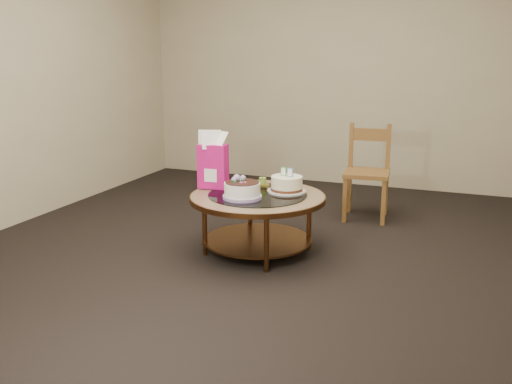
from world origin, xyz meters
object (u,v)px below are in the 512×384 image
at_px(coffee_table, 258,204).
at_px(gift_bag, 213,160).
at_px(decorated_cake, 242,191).
at_px(dining_chair, 367,171).
at_px(cream_cake, 287,184).

bearing_deg(coffee_table, gift_bag, 170.75).
bearing_deg(decorated_cake, gift_bag, 147.29).
bearing_deg(decorated_cake, coffee_table, 67.01).
bearing_deg(gift_bag, decorated_cake, -38.03).
distance_m(decorated_cake, dining_chair, 1.53).
xyz_separation_m(gift_bag, dining_chair, (0.99, 1.16, -0.25)).
xyz_separation_m(decorated_cake, dining_chair, (0.65, 1.38, -0.08)).
xyz_separation_m(coffee_table, decorated_cake, (-0.06, -0.15, 0.13)).
distance_m(coffee_table, gift_bag, 0.50).
bearing_deg(dining_chair, decorated_cake, -120.97).
bearing_deg(gift_bag, coffee_table, -14.58).
bearing_deg(dining_chair, coffee_table, -121.26).
distance_m(decorated_cake, gift_bag, 0.43).
bearing_deg(gift_bag, cream_cake, 3.14).
relative_size(decorated_cake, cream_cake, 0.97).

